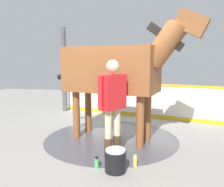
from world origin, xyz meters
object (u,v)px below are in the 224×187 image
object	(u,v)px
handler	(113,101)
wash_bucket	(116,160)
bottle_shampoo	(135,161)
bottle_spray	(97,163)
horse	(117,69)

from	to	relation	value
handler	wash_bucket	world-z (taller)	handler
bottle_shampoo	bottle_spray	bearing A→B (deg)	104.23
horse	handler	xyz separation A→B (m)	(-0.88, -0.05, -0.54)
horse	wash_bucket	xyz separation A→B (m)	(-1.52, -0.20, -1.39)
horse	bottle_spray	xyz separation A→B (m)	(-1.45, 0.13, -1.49)
wash_bucket	horse	bearing A→B (deg)	7.31
wash_bucket	handler	bearing A→B (deg)	12.78
horse	bottle_shampoo	distance (m)	2.03
horse	wash_bucket	distance (m)	2.07
handler	wash_bucket	bearing A→B (deg)	138.12
wash_bucket	bottle_shampoo	bearing A→B (deg)	-52.03
wash_bucket	bottle_spray	size ratio (longest dim) A/B	1.91
wash_bucket	bottle_shampoo	distance (m)	0.39
bottle_spray	bottle_shampoo	bearing A→B (deg)	-75.77
horse	bottle_shampoo	xyz separation A→B (m)	(-1.29, -0.49, -1.49)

